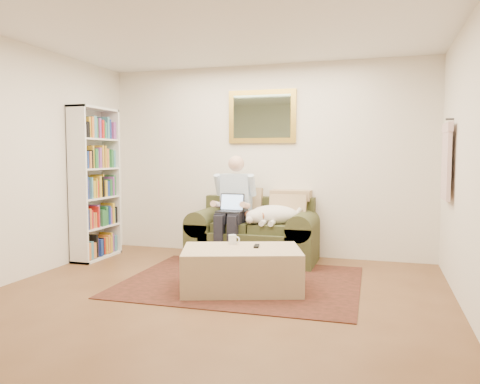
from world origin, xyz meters
The scene contains 12 objects.
room_shell centered at (0.00, 0.35, 1.30)m, with size 4.51×5.00×2.61m.
rug centered at (0.11, 1.01, 0.01)m, with size 2.49×1.99×0.01m, color black.
sofa centered at (-0.04, 2.05, 0.28)m, with size 1.63×0.83×0.98m.
seated_man centered at (-0.29, 1.90, 0.68)m, with size 0.54×0.77×1.37m, color #8CB1D8, non-canonical shape.
laptop centered at (-0.29, 1.84, 0.72)m, with size 0.32×0.25×0.23m.
sleeping_dog centered at (0.25, 1.97, 0.62)m, with size 0.67×0.42×0.25m, color white, non-canonical shape.
ottoman centered at (0.19, 0.72, 0.21)m, with size 1.18×0.75×0.43m, color tan.
coffee_mug centered at (0.03, 0.91, 0.48)m, with size 0.08×0.08×0.10m, color white.
tv_remote centered at (0.32, 0.83, 0.44)m, with size 0.05×0.15×0.02m, color black.
bookshelf centered at (-2.10, 1.60, 1.00)m, with size 0.28×0.80×2.00m, color white, non-canonical shape.
wall_mirror centered at (-0.04, 2.47, 1.90)m, with size 0.94×0.04×0.72m.
hanging_shirt centered at (2.19, 1.60, 1.35)m, with size 0.06×0.52×0.90m, color beige, non-canonical shape.
Camera 1 is at (1.53, -3.77, 1.37)m, focal length 35.00 mm.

